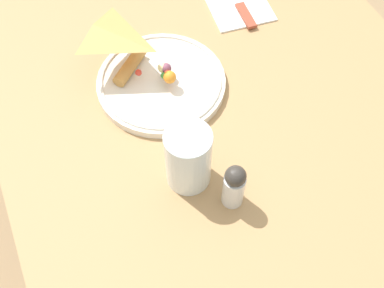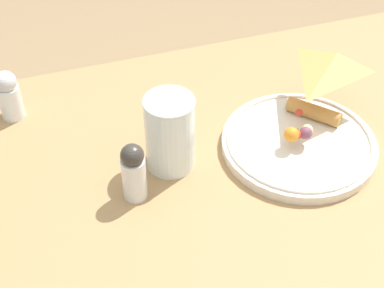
# 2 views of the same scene
# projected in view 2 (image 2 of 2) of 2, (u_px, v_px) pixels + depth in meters

# --- Properties ---
(dining_table) EXTENTS (1.13, 0.82, 0.77)m
(dining_table) POSITION_uv_depth(u_px,v_px,m) (338.00, 226.00, 0.96)
(dining_table) COLOR #A87F51
(dining_table) RESTS_ON ground_plane
(plate_pizza) EXTENTS (0.24, 0.24, 0.05)m
(plate_pizza) POSITION_uv_depth(u_px,v_px,m) (300.00, 141.00, 0.92)
(plate_pizza) COLOR silver
(plate_pizza) RESTS_ON dining_table
(milk_glass) EXTENTS (0.08, 0.08, 0.12)m
(milk_glass) POSITION_uv_depth(u_px,v_px,m) (170.00, 135.00, 0.87)
(milk_glass) COLOR white
(milk_glass) RESTS_ON dining_table
(salt_shaker) EXTENTS (0.04, 0.04, 0.09)m
(salt_shaker) POSITION_uv_depth(u_px,v_px,m) (9.00, 95.00, 0.96)
(salt_shaker) COLOR white
(salt_shaker) RESTS_ON dining_table
(pepper_shaker) EXTENTS (0.04, 0.04, 0.10)m
(pepper_shaker) POSITION_uv_depth(u_px,v_px,m) (134.00, 172.00, 0.82)
(pepper_shaker) COLOR silver
(pepper_shaker) RESTS_ON dining_table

